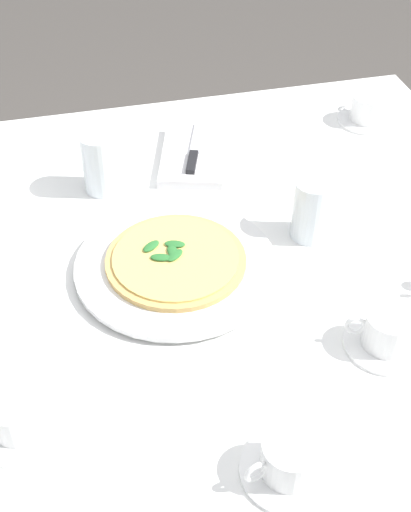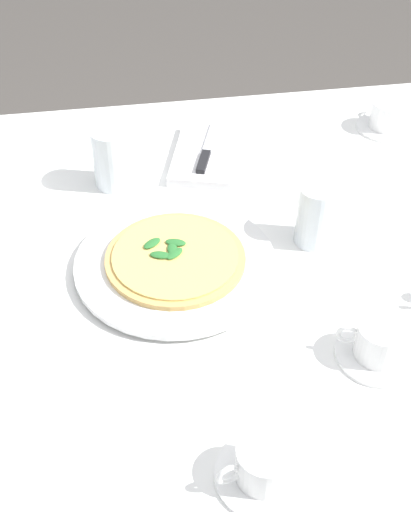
% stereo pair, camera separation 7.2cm
% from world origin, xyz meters
% --- Properties ---
extents(ground_plane, '(8.00, 8.00, 0.00)m').
position_xyz_m(ground_plane, '(0.00, 0.00, 0.00)').
color(ground_plane, '#4C4742').
extents(dining_table, '(1.17, 1.17, 0.75)m').
position_xyz_m(dining_table, '(0.00, 0.00, 0.62)').
color(dining_table, white).
rests_on(dining_table, ground_plane).
extents(pizza_plate, '(0.35, 0.35, 0.02)m').
position_xyz_m(pizza_plate, '(0.00, 0.11, 0.76)').
color(pizza_plate, white).
rests_on(pizza_plate, dining_table).
extents(pizza, '(0.24, 0.24, 0.02)m').
position_xyz_m(pizza, '(0.00, 0.11, 0.78)').
color(pizza, '#DBAD60').
rests_on(pizza, pizza_plate).
extents(coffee_cup_back_corner, '(0.13, 0.13, 0.06)m').
position_xyz_m(coffee_cup_back_corner, '(0.39, -0.42, 0.78)').
color(coffee_cup_back_corner, white).
rests_on(coffee_cup_back_corner, dining_table).
extents(coffee_cup_center_back, '(0.13, 0.13, 0.06)m').
position_xyz_m(coffee_cup_center_back, '(-0.42, 0.04, 0.78)').
color(coffee_cup_center_back, white).
rests_on(coffee_cup_center_back, dining_table).
extents(coffee_cup_near_left, '(0.13, 0.13, 0.06)m').
position_xyz_m(coffee_cup_near_left, '(-0.24, -0.17, 0.78)').
color(coffee_cup_near_left, white).
rests_on(coffee_cup_near_left, dining_table).
extents(coffee_cup_far_right, '(0.13, 0.13, 0.06)m').
position_xyz_m(coffee_cup_far_right, '(-0.27, 0.38, 0.78)').
color(coffee_cup_far_right, white).
rests_on(coffee_cup_far_right, dining_table).
extents(water_glass_near_right, '(0.07, 0.07, 0.12)m').
position_xyz_m(water_glass_near_right, '(0.04, -0.15, 0.80)').
color(water_glass_near_right, white).
rests_on(water_glass_near_right, dining_table).
extents(water_glass_right_edge, '(0.08, 0.08, 0.12)m').
position_xyz_m(water_glass_right_edge, '(0.27, 0.20, 0.81)').
color(water_glass_right_edge, white).
rests_on(water_glass_right_edge, dining_table).
extents(napkin_folded, '(0.25, 0.19, 0.02)m').
position_xyz_m(napkin_folded, '(0.33, -0.00, 0.76)').
color(napkin_folded, white).
rests_on(napkin_folded, dining_table).
extents(dinner_knife, '(0.19, 0.08, 0.01)m').
position_xyz_m(dinner_knife, '(0.33, -0.00, 0.78)').
color(dinner_knife, silver).
rests_on(dinner_knife, napkin_folded).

